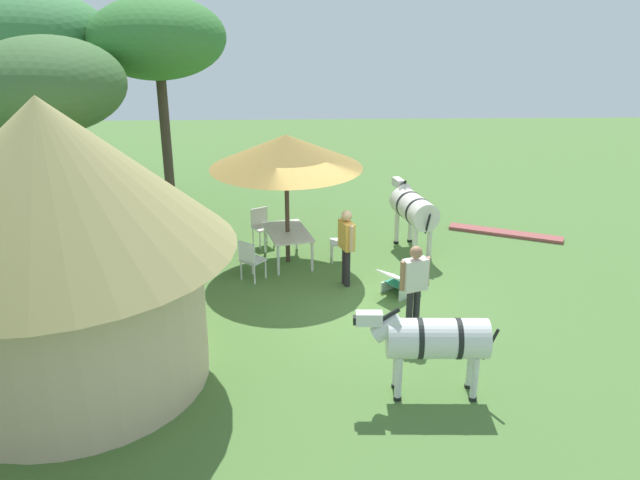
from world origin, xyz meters
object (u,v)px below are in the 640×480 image
acacia_tree_behind_hut (32,39)px  patio_chair_near_hut (343,239)px  acacia_tree_far_lawn (157,39)px  patio_chair_east_end (261,224)px  striped_lounge_chair (399,282)px  zebra_nearest_camera (413,209)px  thatched_hut (55,231)px  guest_beside_umbrella (346,241)px  patio_dining_table (288,235)px  acacia_tree_right_background (45,85)px  shade_umbrella (286,151)px  zebra_by_umbrella (433,339)px  standing_watcher (415,281)px  patio_chair_near_lawn (250,258)px

acacia_tree_behind_hut → patio_chair_near_hut: bearing=-116.4°
patio_chair_near_hut → acacia_tree_far_lawn: size_ratio=0.16×
patio_chair_east_end → striped_lounge_chair: 4.09m
zebra_nearest_camera → acacia_tree_behind_hut: (3.30, 9.46, 3.56)m
patio_chair_east_end → zebra_nearest_camera: 3.65m
acacia_tree_behind_hut → acacia_tree_far_lawn: size_ratio=1.02×
thatched_hut → guest_beside_umbrella: thatched_hut is taller
striped_lounge_chair → acacia_tree_far_lawn: size_ratio=0.17×
patio_chair_east_end → striped_lounge_chair: size_ratio=0.93×
thatched_hut → acacia_tree_behind_hut: bearing=20.3°
patio_dining_table → thatched_hut: bearing=143.9°
patio_chair_near_hut → guest_beside_umbrella: bearing=177.3°
guest_beside_umbrella → acacia_tree_behind_hut: 10.02m
acacia_tree_right_background → striped_lounge_chair: bearing=-107.7°
thatched_hut → acacia_tree_far_lawn: size_ratio=0.95×
shade_umbrella → zebra_nearest_camera: (0.61, -2.93, -1.55)m
patio_dining_table → zebra_by_umbrella: 5.77m
thatched_hut → patio_dining_table: size_ratio=3.30×
guest_beside_umbrella → acacia_tree_right_background: bearing=-125.0°
patio_dining_table → patio_chair_near_hut: patio_chair_near_hut is taller
striped_lounge_chair → zebra_nearest_camera: size_ratio=0.47×
patio_dining_table → zebra_nearest_camera: bearing=-78.2°
thatched_hut → acacia_tree_behind_hut: size_ratio=0.93×
striped_lounge_chair → thatched_hut: bearing=-100.3°
thatched_hut → striped_lounge_chair: thatched_hut is taller
standing_watcher → striped_lounge_chair: size_ratio=1.73×
patio_dining_table → patio_chair_near_hut: 1.27m
zebra_nearest_camera → thatched_hut: bearing=-154.8°
patio_dining_table → shade_umbrella: bearing=0.0°
patio_dining_table → patio_chair_near_hut: size_ratio=1.82×
thatched_hut → acacia_tree_far_lawn: acacia_tree_far_lawn is taller
acacia_tree_behind_hut → zebra_by_umbrella: bearing=-136.1°
shade_umbrella → patio_chair_east_end: size_ratio=3.71×
shade_umbrella → acacia_tree_right_background: acacia_tree_right_background is taller
patio_chair_near_hut → acacia_tree_behind_hut: bearing=61.9°
patio_dining_table → acacia_tree_behind_hut: (3.92, 6.53, 3.94)m
standing_watcher → zebra_by_umbrella: standing_watcher is taller
patio_chair_east_end → standing_watcher: 5.31m
patio_chair_east_end → patio_chair_near_lawn: size_ratio=1.00×
thatched_hut → zebra_nearest_camera: 8.34m
standing_watcher → acacia_tree_far_lawn: 9.41m
thatched_hut → shade_umbrella: size_ratio=1.62×
zebra_nearest_camera → acacia_tree_right_background: size_ratio=0.42×
patio_dining_table → standing_watcher: size_ratio=0.98×
shade_umbrella → acacia_tree_behind_hut: (3.92, 6.53, 2.01)m
patio_chair_near_hut → guest_beside_umbrella: (-1.31, 0.02, 0.48)m
guest_beside_umbrella → patio_chair_near_hut: bearing=160.7°
shade_umbrella → patio_chair_near_lawn: size_ratio=3.71×
guest_beside_umbrella → striped_lounge_chair: guest_beside_umbrella is taller
acacia_tree_right_background → thatched_hut: bearing=-161.2°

